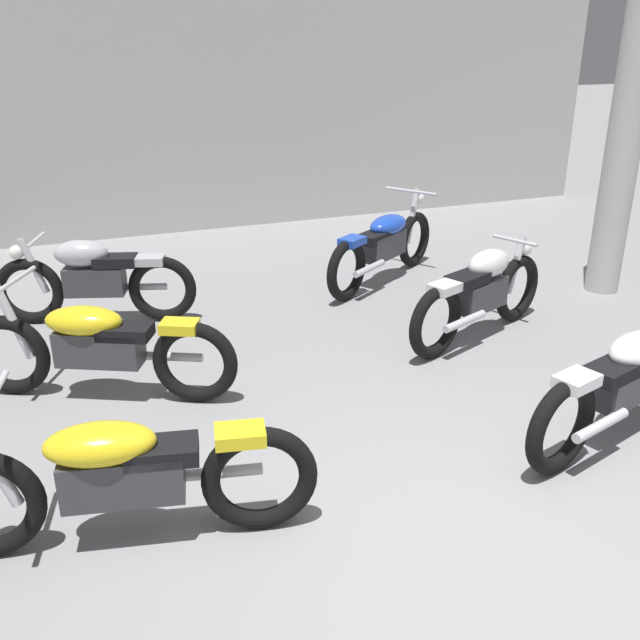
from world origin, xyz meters
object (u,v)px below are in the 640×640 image
motorcycle_left_row_1 (98,345)px  motorcycle_left_row_2 (94,278)px  support_pillar (623,145)px  motorcycle_left_row_0 (120,474)px  motorcycle_right_row_0 (629,378)px  motorcycle_right_row_1 (481,292)px  motorcycle_right_row_2 (384,244)px

motorcycle_left_row_1 → motorcycle_left_row_2: 1.66m
support_pillar → motorcycle_left_row_2: size_ratio=1.68×
motorcycle_left_row_0 → motorcycle_right_row_0: same height
motorcycle_left_row_0 → motorcycle_right_row_0: 3.47m
motorcycle_right_row_1 → support_pillar: bearing=17.4°
motorcycle_right_row_1 → motorcycle_right_row_2: size_ratio=0.99×
motorcycle_left_row_1 → motorcycle_left_row_0: bearing=-91.2°
support_pillar → motorcycle_right_row_0: 3.45m
motorcycle_right_row_0 → motorcycle_right_row_2: size_ratio=1.12×
motorcycle_right_row_1 → motorcycle_right_row_2: (-0.12, 1.80, -0.01)m
motorcycle_left_row_0 → motorcycle_left_row_2: bearing=87.6°
motorcycle_left_row_2 → motorcycle_right_row_1: same height
motorcycle_left_row_0 → motorcycle_right_row_2: size_ratio=1.14×
support_pillar → motorcycle_right_row_2: (-2.18, 1.15, -1.15)m
support_pillar → motorcycle_right_row_1: (-2.05, -0.64, -1.14)m
support_pillar → motorcycle_left_row_0: size_ratio=1.49×
motorcycle_left_row_1 → motorcycle_right_row_0: bearing=-29.4°
support_pillar → motorcycle_left_row_2: support_pillar is taller
motorcycle_left_row_2 → motorcycle_right_row_0: motorcycle_right_row_0 is taller
motorcycle_left_row_1 → motorcycle_right_row_2: size_ratio=1.06×
motorcycle_left_row_1 → motorcycle_right_row_0: 3.94m
motorcycle_left_row_0 → motorcycle_right_row_1: bearing=27.0°
motorcycle_right_row_2 → motorcycle_left_row_0: bearing=-133.2°
support_pillar → motorcycle_left_row_2: 5.61m
motorcycle_left_row_2 → motorcycle_right_row_1: 3.75m
motorcycle_left_row_2 → motorcycle_left_row_1: bearing=-93.7°
motorcycle_right_row_1 → motorcycle_left_row_1: bearing=179.0°
motorcycle_left_row_0 → motorcycle_left_row_1: bearing=88.8°
motorcycle_left_row_1 → motorcycle_right_row_2: same height
motorcycle_left_row_2 → motorcycle_right_row_1: bearing=-27.2°
motorcycle_left_row_2 → motorcycle_right_row_0: 4.89m
motorcycle_right_row_0 → motorcycle_left_row_0: bearing=178.3°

